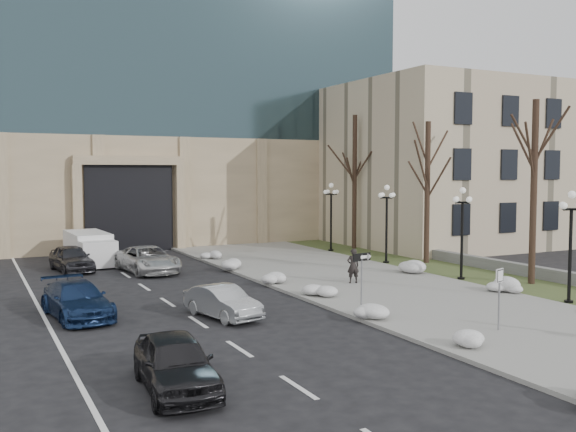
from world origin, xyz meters
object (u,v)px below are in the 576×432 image
object	(u,v)px
pedestrian	(353,266)
lamppost_c	(387,213)
car_e	(72,258)
car_c	(77,300)
box_truck	(90,249)
keep_sign	(500,286)
lamppost_b	(462,221)
car_a	(176,363)
lamppost_d	(331,208)
car_d	(148,259)
lamppost_a	(571,232)
one_way_sign	(365,264)
car_b	(223,302)

from	to	relation	value
pedestrian	lamppost_c	bearing A→B (deg)	-125.03
car_e	pedestrian	bearing A→B (deg)	-49.78
car_c	box_truck	world-z (taller)	box_truck
pedestrian	keep_sign	size ratio (longest dim) A/B	0.75
lamppost_b	car_e	bearing A→B (deg)	144.68
keep_sign	pedestrian	bearing A→B (deg)	67.95
car_a	lamppost_d	size ratio (longest dim) A/B	0.89
car_d	lamppost_b	size ratio (longest dim) A/B	1.09
car_d	lamppost_a	distance (m)	21.35
car_d	keep_sign	xyz separation A→B (m)	(7.39, -18.58, 0.93)
lamppost_c	lamppost_d	world-z (taller)	same
pedestrian	car_d	bearing A→B (deg)	-34.26
one_way_sign	lamppost_b	size ratio (longest dim) A/B	0.52
car_c	car_e	size ratio (longest dim) A/B	1.10
car_d	one_way_sign	xyz separation A→B (m)	(4.61, -14.49, 1.33)
car_d	lamppost_b	bearing A→B (deg)	-42.20
box_truck	lamppost_b	world-z (taller)	lamppost_b
car_d	lamppost_a	world-z (taller)	lamppost_a
keep_sign	car_c	bearing A→B (deg)	125.46
lamppost_c	lamppost_d	bearing A→B (deg)	90.00
car_c	lamppost_a	size ratio (longest dim) A/B	0.99
keep_sign	lamppost_d	size ratio (longest dim) A/B	0.47
car_c	box_truck	bearing A→B (deg)	72.11
car_a	car_e	size ratio (longest dim) A/B	0.98
car_b	pedestrian	distance (m)	8.97
car_a	lamppost_a	world-z (taller)	lamppost_a
pedestrian	lamppost_a	distance (m)	9.91
lamppost_b	car_b	bearing A→B (deg)	-170.68
lamppost_a	lamppost_b	world-z (taller)	same
car_d	lamppost_a	bearing A→B (deg)	-56.51
car_a	lamppost_a	distance (m)	18.06
pedestrian	one_way_sign	bearing A→B (deg)	73.77
box_truck	one_way_sign	size ratio (longest dim) A/B	2.41
lamppost_b	car_c	bearing A→B (deg)	179.18
car_d	car_e	world-z (taller)	car_e
lamppost_a	car_a	bearing A→B (deg)	-170.99
car_d	keep_sign	size ratio (longest dim) A/B	2.31
one_way_sign	keep_sign	bearing A→B (deg)	-66.69
car_a	lamppost_a	xyz separation A→B (m)	(17.69, 2.80, 2.35)
box_truck	car_d	bearing A→B (deg)	-67.58
car_e	pedestrian	size ratio (longest dim) A/B	2.55
car_e	lamppost_d	world-z (taller)	lamppost_d
car_e	lamppost_d	xyz separation A→B (m)	(17.19, 0.82, 2.34)
keep_sign	lamppost_d	distance (m)	22.59
car_d	lamppost_c	distance (m)	14.11
pedestrian	car_c	bearing A→B (deg)	17.62
car_e	box_truck	world-z (taller)	box_truck
car_c	one_way_sign	world-z (taller)	one_way_sign
box_truck	one_way_sign	xyz separation A→B (m)	(6.89, -19.41, 1.14)
pedestrian	lamppost_b	size ratio (longest dim) A/B	0.35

